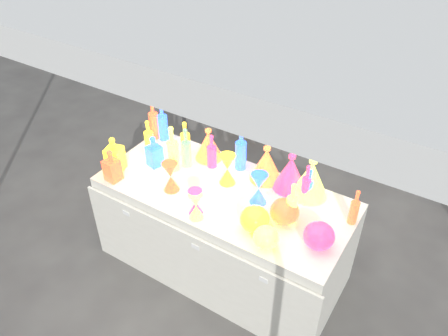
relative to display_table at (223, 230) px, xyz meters
The scene contains 32 objects.
ground 0.37m from the display_table, 90.00° to the left, with size 80.00×80.00×0.00m, color slate.
display_table is the anchor object (origin of this frame).
cardboard_box_closed 2.23m from the display_table, 112.93° to the left, with size 0.48×0.35×0.35m, color #966644.
cardboard_box_flat 2.87m from the display_table, 83.78° to the left, with size 0.79×0.56×0.07m, color #966644.
bottle_0 0.75m from the display_table, 154.63° to the left, with size 0.07×0.07×0.29m, color #D74514, non-canonical shape.
bottle_1 1.00m from the display_table, 157.95° to the left, with size 0.08×0.08×0.34m, color #1C9B5A, non-canonical shape.
bottle_2 1.05m from the display_table, 161.05° to the left, with size 0.08×0.08×0.35m, color orange, non-canonical shape.
bottle_3 0.60m from the display_table, 138.11° to the left, with size 0.07×0.07×0.28m, color #1D3AAE, non-canonical shape.
bottle_4 0.72m from the display_table, behind, with size 0.09×0.09×0.37m, color #125974, non-canonical shape.
bottle_5 0.68m from the display_table, 163.42° to the left, with size 0.07×0.07×0.32m, color #A7219B, non-canonical shape.
bottle_6 0.92m from the display_table, behind, with size 0.07×0.07×0.28m, color #D74514, non-canonical shape.
bottle_7 0.63m from the display_table, 97.68° to the left, with size 0.08×0.08×0.35m, color #1C9B5A, non-canonical shape.
decanter_0 0.98m from the display_table, 166.06° to the right, with size 0.11×0.11×0.28m, color #D74514, non-canonical shape.
decanter_1 0.95m from the display_table, 157.85° to the right, with size 0.10×0.10×0.25m, color orange, non-canonical shape.
decanter_2 0.79m from the display_table, behind, with size 0.10×0.10×0.25m, color #1C9B5A, non-canonical shape.
hourglass_0 0.61m from the display_table, 151.72° to the right, with size 0.11×0.11×0.22m, color orange, non-canonical shape.
hourglass_1 0.55m from the display_table, 96.72° to the right, with size 0.10×0.10×0.19m, color #1D3AAE, non-canonical shape.
hourglass_2 0.56m from the display_table, 91.59° to the right, with size 0.09×0.09×0.19m, color #125974, non-canonical shape.
hourglass_4 0.51m from the display_table, 106.59° to the left, with size 0.12×0.12×0.24m, color #D74514, non-canonical shape.
hourglass_5 0.56m from the display_table, ahead, with size 0.12×0.12×0.23m, color #1C9B5A, non-canonical shape.
globe_0 0.61m from the display_table, 29.62° to the right, with size 0.19×0.19×0.15m, color #D74514, non-canonical shape.
globe_1 0.72m from the display_table, 31.18° to the right, with size 0.16×0.16×0.13m, color #125974, non-canonical shape.
globe_2 0.67m from the display_table, ahead, with size 0.19×0.19×0.15m, color orange, non-canonical shape.
globe_3 0.89m from the display_table, ahead, with size 0.19×0.19×0.15m, color #1D3AAE, non-canonical shape.
lampshade_0 0.66m from the display_table, 137.47° to the left, with size 0.21×0.21×0.25m, color yellow, non-canonical shape.
lampshade_1 0.61m from the display_table, 58.64° to the left, with size 0.23×0.23×0.27m, color yellow, non-canonical shape.
lampshade_2 0.69m from the display_table, 38.39° to the left, with size 0.23×0.23×0.27m, color #1D3AAE, non-canonical shape.
lampshade_3 0.79m from the display_table, 29.33° to the left, with size 0.25×0.25×0.30m, color #125974, non-canonical shape.
bottle_8 0.76m from the display_table, 24.28° to the left, with size 0.06×0.06×0.25m, color #1C9B5A, non-canonical shape.
bottle_9 1.01m from the display_table, 11.96° to the left, with size 0.06×0.06×0.26m, color orange, non-canonical shape.
bottle_10 0.76m from the display_table, 24.03° to the left, with size 0.06×0.06×0.29m, color #1D3AAE, non-canonical shape.
bottle_11 0.75m from the display_table, ahead, with size 0.07×0.07×0.31m, color #125974, non-canonical shape.
Camera 1 is at (1.26, -1.99, 2.70)m, focal length 35.00 mm.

